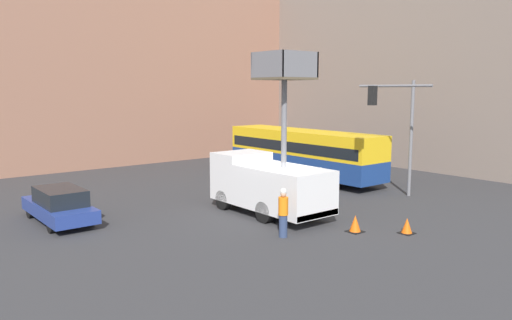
{
  "coord_description": "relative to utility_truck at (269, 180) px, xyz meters",
  "views": [
    {
      "loc": [
        -14.15,
        -16.19,
        5.62
      ],
      "look_at": [
        0.12,
        1.51,
        2.38
      ],
      "focal_mm": 35.0,
      "sensor_mm": 36.0,
      "label": 1
    }
  ],
  "objects": [
    {
      "name": "ground_plane",
      "position": [
        -0.12,
        -0.6,
        -1.56
      ],
      "size": [
        120.0,
        120.0,
        0.0
      ],
      "primitive_type": "plane",
      "color": "#333335"
    },
    {
      "name": "building_backdrop_far",
      "position": [
        -0.12,
        22.5,
        5.36
      ],
      "size": [
        44.0,
        10.0,
        13.84
      ],
      "color": "#936651",
      "rests_on": "ground_plane"
    },
    {
      "name": "building_backdrop_side",
      "position": [
        21.05,
        5.91,
        5.59
      ],
      "size": [
        10.0,
        28.0,
        14.31
      ],
      "color": "gray",
      "rests_on": "ground_plane"
    },
    {
      "name": "utility_truck",
      "position": [
        0.0,
        0.0,
        0.0
      ],
      "size": [
        2.42,
        6.04,
        7.15
      ],
      "color": "white",
      "rests_on": "ground_plane"
    },
    {
      "name": "city_bus",
      "position": [
        7.6,
        5.66,
        0.23
      ],
      "size": [
        2.56,
        11.5,
        3.05
      ],
      "rotation": [
        0.0,
        0.0,
        1.62
      ],
      "color": "navy",
      "rests_on": "ground_plane"
    },
    {
      "name": "traffic_light_pole",
      "position": [
        6.96,
        -1.8,
        2.59
      ],
      "size": [
        4.15,
        3.9,
        6.08
      ],
      "color": "slate",
      "rests_on": "ground_plane"
    },
    {
      "name": "road_worker_near_truck",
      "position": [
        -1.84,
        -3.03,
        -0.6
      ],
      "size": [
        0.38,
        0.38,
        1.91
      ],
      "rotation": [
        0.0,
        0.0,
        4.57
      ],
      "color": "navy",
      "rests_on": "ground_plane"
    },
    {
      "name": "road_worker_directing",
      "position": [
        3.19,
        -0.13,
        -0.63
      ],
      "size": [
        0.38,
        0.38,
        1.85
      ],
      "rotation": [
        0.0,
        0.0,
        5.26
      ],
      "color": "navy",
      "rests_on": "ground_plane"
    },
    {
      "name": "traffic_cone_near_truck",
      "position": [
        0.85,
        -4.31,
        -1.25
      ],
      "size": [
        0.59,
        0.59,
        0.67
      ],
      "color": "black",
      "rests_on": "ground_plane"
    },
    {
      "name": "traffic_cone_mid_road",
      "position": [
        2.26,
        -5.73,
        -1.27
      ],
      "size": [
        0.54,
        0.54,
        0.62
      ],
      "color": "black",
      "rests_on": "ground_plane"
    },
    {
      "name": "parked_car_curbside",
      "position": [
        -7.81,
        4.51,
        -0.81
      ],
      "size": [
        1.8,
        4.79,
        1.5
      ],
      "color": "navy",
      "rests_on": "ground_plane"
    }
  ]
}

